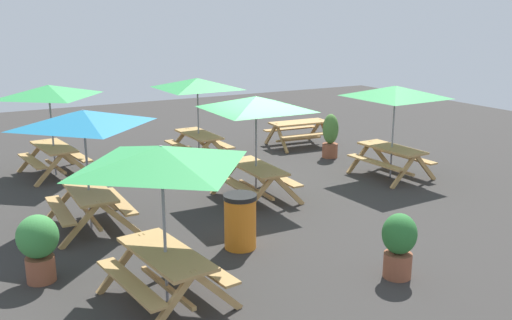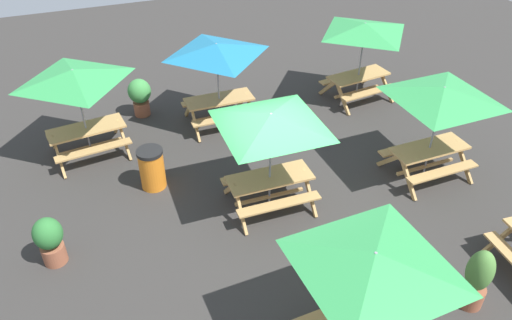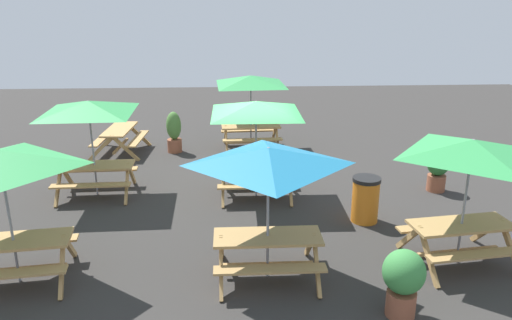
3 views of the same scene
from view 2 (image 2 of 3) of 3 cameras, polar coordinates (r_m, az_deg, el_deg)
The scene contains 11 objects.
ground_plane at distance 10.82m, azimuth 3.03°, elevation -5.75°, with size 29.62×29.62×0.00m, color #33302D.
picnic_table_1 at distance 12.79m, azimuth -4.49°, elevation 11.85°, with size 2.00×2.00×2.34m.
picnic_table_2 at distance 9.76m, azimuth 1.71°, elevation 3.76°, with size 2.83×2.83×2.34m.
picnic_table_3 at distance 7.14m, azimuth 13.20°, elevation -12.00°, with size 2.82×2.82×2.34m.
picnic_table_4 at distance 14.35m, azimuth 12.25°, elevation 13.90°, with size 2.23×2.23×2.34m.
picnic_table_5 at distance 11.40m, azimuth 20.45°, elevation 6.44°, with size 2.83×2.83×2.34m.
picnic_table_6 at distance 12.14m, azimuth -19.97°, elevation 8.36°, with size 2.24×2.24×2.34m.
trash_bin_orange at distance 11.38m, azimuth -11.81°, elevation -0.94°, with size 0.59×0.59×0.98m.
potted_plant_0 at distance 10.10m, azimuth -22.52°, elevation -8.39°, with size 0.54×0.54×1.05m.
potted_plant_1 at distance 9.41m, azimuth 23.95°, elevation -12.28°, with size 0.45×0.45×1.26m.
potted_plant_2 at distance 14.14m, azimuth -13.13°, elevation 7.25°, with size 0.63×0.63×1.07m.
Camera 2 is at (3.37, 7.35, 7.18)m, focal length 35.00 mm.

